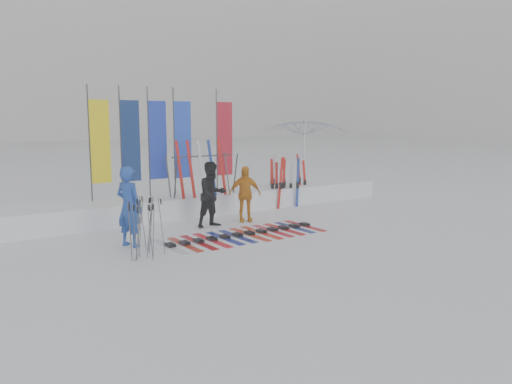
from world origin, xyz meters
TOP-DOWN VIEW (x-y plane):
  - ground at (0.00, 0.00)m, footprint 120.00×120.00m
  - snow_bank at (0.00, 4.60)m, footprint 14.00×1.60m
  - person_blue at (-3.13, 1.82)m, footprint 0.70×0.80m
  - person_black at (-0.54, 2.58)m, footprint 0.91×0.74m
  - person_yellow at (0.56, 2.68)m, footprint 1.00×0.69m
  - tent_canopy at (5.43, 5.85)m, footprint 3.57×3.63m
  - ski_row at (-0.43, 1.22)m, footprint 4.13×1.70m
  - pole_cluster at (-3.19, 0.82)m, footprint 0.83×0.79m
  - feather_flags at (-1.01, 4.83)m, footprint 4.47×0.24m
  - ski_rack at (0.05, 4.20)m, footprint 2.04×0.80m
  - upright_skis at (3.28, 4.26)m, footprint 1.68×1.16m

SIDE VIEW (x-z plane):
  - ground at x=0.00m, z-range 0.00..0.00m
  - ski_row at x=-0.43m, z-range 0.00..0.07m
  - snow_bank at x=0.00m, z-range 0.00..0.60m
  - pole_cluster at x=-3.19m, z-range -0.03..1.23m
  - upright_skis at x=3.28m, z-range -0.07..1.62m
  - person_yellow at x=0.56m, z-range 0.00..1.57m
  - person_black at x=-0.54m, z-range 0.00..1.76m
  - person_blue at x=-3.13m, z-range 0.00..1.84m
  - ski_rack at x=0.05m, z-range 0.77..2.00m
  - tent_canopy at x=5.43m, z-range 0.00..2.95m
  - feather_flags at x=-1.01m, z-range 0.64..3.84m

